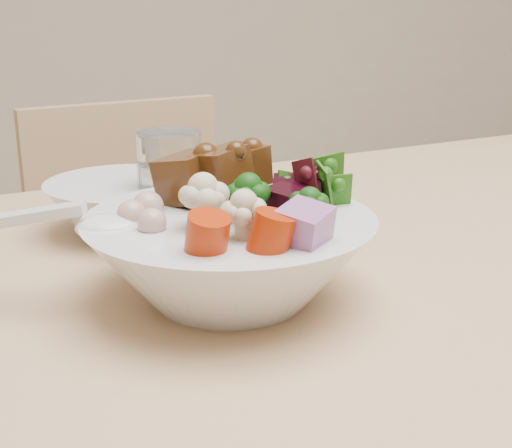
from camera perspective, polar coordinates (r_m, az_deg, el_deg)
name	(u,v)px	position (r m, az deg, el deg)	size (l,w,h in m)	color
dining_table	(409,337)	(0.71, 12.15, -8.86)	(1.66, 1.09, 0.73)	tan
chair_far	(150,301)	(1.30, -8.45, -6.12)	(0.42, 0.42, 0.79)	tan
food_bowl	(231,251)	(0.58, -1.98, -2.16)	(0.24, 0.24, 0.13)	silver
soup_spoon	(86,224)	(0.57, -13.44, 0.01)	(0.15, 0.07, 0.03)	silver
water_glass	(170,191)	(0.73, -6.89, 2.67)	(0.06, 0.06, 0.11)	white
side_bowl	(125,207)	(0.76, -10.46, 1.37)	(0.16, 0.16, 0.05)	silver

